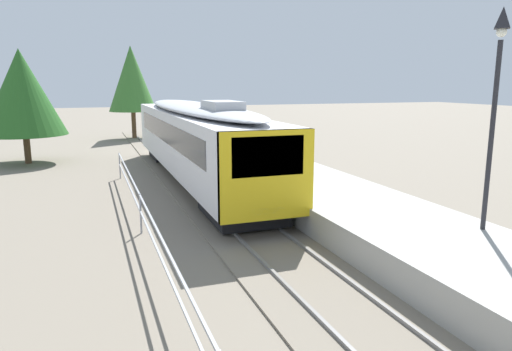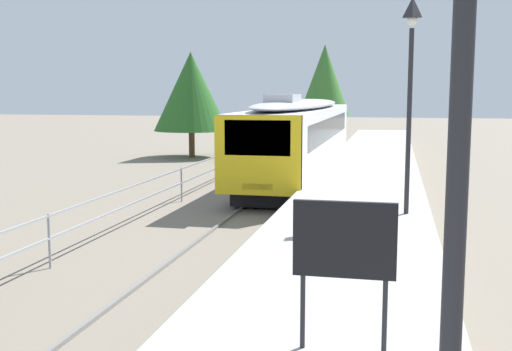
# 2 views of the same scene
# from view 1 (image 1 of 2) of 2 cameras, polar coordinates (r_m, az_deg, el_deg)

# --- Properties ---
(ground_plane) EXTENTS (160.00, 160.00, 0.00)m
(ground_plane) POSITION_cam_1_polar(r_m,az_deg,el_deg) (15.90, -13.00, -5.66)
(ground_plane) COLOR slate
(track_rails) EXTENTS (3.20, 60.00, 0.14)m
(track_rails) POSITION_cam_1_polar(r_m,az_deg,el_deg) (16.48, -2.57, -4.66)
(track_rails) COLOR slate
(track_rails) RESTS_ON ground
(commuter_train) EXTENTS (2.82, 18.45, 3.74)m
(commuter_train) POSITION_cam_1_polar(r_m,az_deg,el_deg) (21.73, -7.27, 4.77)
(commuter_train) COLOR silver
(commuter_train) RESTS_ON track_rails
(station_platform) EXTENTS (3.90, 60.00, 0.90)m
(station_platform) POSITION_cam_1_polar(r_m,az_deg,el_deg) (17.57, 7.60, -2.35)
(station_platform) COLOR #A8A59E
(station_platform) RESTS_ON ground
(platform_lamp_mid_platform) EXTENTS (0.34, 0.34, 5.35)m
(platform_lamp_mid_platform) POSITION_cam_1_polar(r_m,az_deg,el_deg) (12.74, 27.14, 10.43)
(platform_lamp_mid_platform) COLOR #232328
(platform_lamp_mid_platform) RESTS_ON station_platform
(tree_behind_carpark) EXTENTS (3.81, 3.81, 7.50)m
(tree_behind_carpark) POSITION_cam_1_polar(r_m,az_deg,el_deg) (40.23, -14.81, 11.24)
(tree_behind_carpark) COLOR brown
(tree_behind_carpark) RESTS_ON ground
(tree_behind_station_far) EXTENTS (4.57, 4.57, 6.40)m
(tree_behind_station_far) POSITION_cam_1_polar(r_m,az_deg,el_deg) (29.65, -26.46, 8.99)
(tree_behind_station_far) COLOR brown
(tree_behind_station_far) RESTS_ON ground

